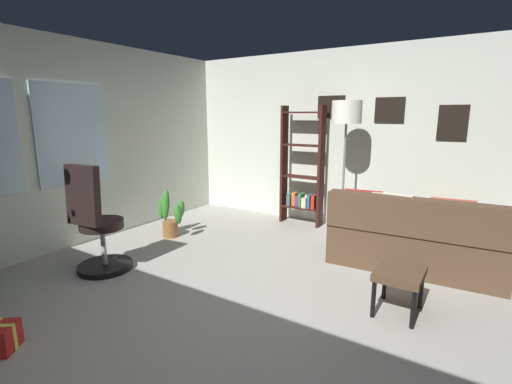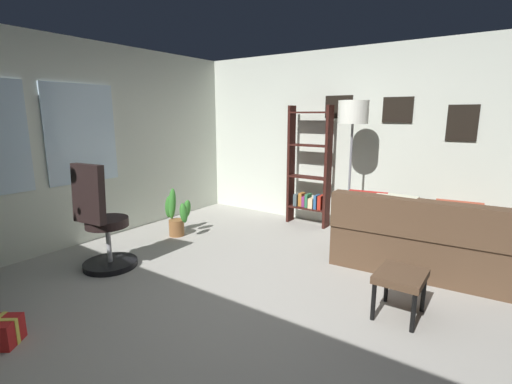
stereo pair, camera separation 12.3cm
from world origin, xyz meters
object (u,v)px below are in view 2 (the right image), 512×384
Objects in this scene: footstool at (400,279)px; potted_plant at (177,216)px; couch at (430,239)px; office_chair at (102,228)px; bookshelf at (309,174)px; floor_lamp at (353,122)px.

potted_plant is (0.39, 3.01, -0.05)m from footstool.
office_chair reaches higher than couch.
bookshelf is at bearing 70.70° from couch.
office_chair is at bearing 159.45° from bookshelf.
bookshelf is 0.98× the size of floor_lamp.
floor_lamp is (1.54, 1.04, 1.21)m from footstool.
couch is 1.54× the size of office_chair.
potted_plant is at bearing 9.59° from office_chair.
footstool is at bearing -97.47° from potted_plant.
footstool is 2.22m from floor_lamp.
footstool is at bearing -136.43° from bookshelf.
office_chair reaches higher than footstool.
office_chair is 2.91m from bookshelf.
bookshelf is 2.70× the size of potted_plant.
potted_plant reaches higher than footstool.
floor_lamp is (-0.34, -0.75, 0.76)m from bookshelf.
floor_lamp reaches higher than office_chair.
footstool is (-1.25, 0.00, 0.01)m from couch.
bookshelf reaches higher than office_chair.
office_chair is 3.15m from floor_lamp.
office_chair is 1.26m from potted_plant.
footstool is 0.24× the size of bookshelf.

